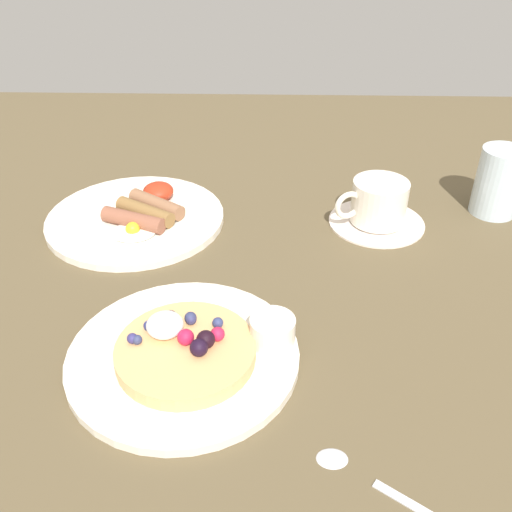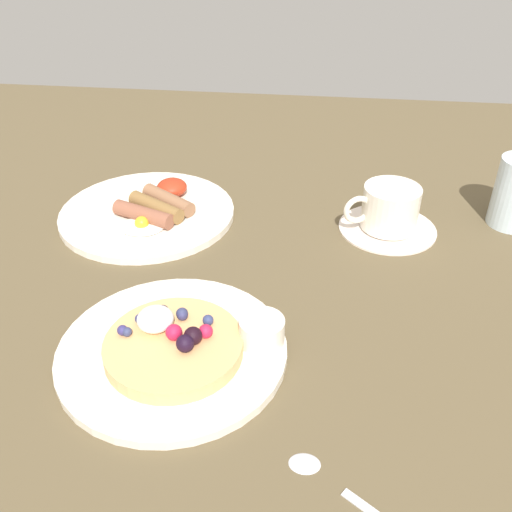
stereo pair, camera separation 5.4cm
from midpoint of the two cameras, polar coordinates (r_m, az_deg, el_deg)
ground_plane at (r=73.57cm, az=1.14°, el=-2.90°), size 150.59×144.20×3.00cm
pancake_plate at (r=61.41cm, az=-5.93°, el=-9.57°), size 24.52×24.52×1.09cm
pancake_with_berries at (r=59.85cm, az=-5.88°, el=-8.80°), size 14.58×14.58×3.96cm
syrup_ramekin at (r=60.33cm, az=3.16°, el=-7.65°), size 4.88×4.88×3.04cm
breakfast_plate at (r=86.08cm, az=-9.15°, el=4.25°), size 26.00×26.00×1.07cm
fried_breakfast at (r=84.84cm, az=-8.05°, el=5.15°), size 11.89×15.43×2.78cm
coffee_saucer at (r=84.68cm, az=14.90°, el=2.75°), size 14.01×14.01×0.60cm
coffee_cup at (r=82.91cm, az=15.14°, el=4.79°), size 10.79×8.02×6.15cm
teaspoon at (r=52.08cm, az=10.73°, el=-21.55°), size 11.74×8.42×0.60cm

